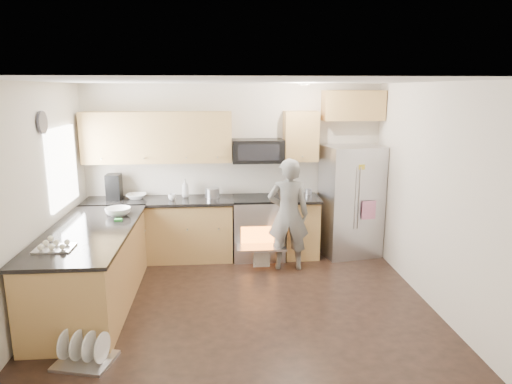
{
  "coord_description": "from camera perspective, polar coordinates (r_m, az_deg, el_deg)",
  "views": [
    {
      "loc": [
        -0.22,
        -4.94,
        2.52
      ],
      "look_at": [
        0.22,
        0.5,
        1.28
      ],
      "focal_mm": 32.0,
      "sensor_mm": 36.0,
      "label": 1
    }
  ],
  "objects": [
    {
      "name": "ground",
      "position": [
        5.55,
        -1.91,
        -14.26
      ],
      "size": [
        4.5,
        4.5,
        0.0
      ],
      "primitive_type": "plane",
      "color": "black",
      "rests_on": "ground"
    },
    {
      "name": "room_shell",
      "position": [
        5.03,
        -2.47,
        3.07
      ],
      "size": [
        4.54,
        4.04,
        2.62
      ],
      "color": "silver",
      "rests_on": "ground"
    },
    {
      "name": "back_cabinet_run",
      "position": [
        6.88,
        -7.55,
        -0.43
      ],
      "size": [
        4.45,
        0.64,
        2.5
      ],
      "color": "#AA7B44",
      "rests_on": "ground"
    },
    {
      "name": "peninsula",
      "position": [
        5.79,
        -19.85,
        -8.85
      ],
      "size": [
        0.96,
        2.36,
        1.03
      ],
      "color": "#AA7B44",
      "rests_on": "ground"
    },
    {
      "name": "stove_range",
      "position": [
        6.91,
        0.29,
        -2.73
      ],
      "size": [
        0.76,
        0.97,
        1.79
      ],
      "color": "#B7B7BC",
      "rests_on": "ground"
    },
    {
      "name": "refrigerator",
      "position": [
        7.13,
        11.74,
        -1.1
      ],
      "size": [
        0.93,
        0.78,
        1.69
      ],
      "rotation": [
        0.0,
        0.0,
        0.17
      ],
      "color": "#B7B7BC",
      "rests_on": "ground"
    },
    {
      "name": "person",
      "position": [
        6.43,
        4.05,
        -2.81
      ],
      "size": [
        0.61,
        0.43,
        1.6
      ],
      "primitive_type": "imported",
      "rotation": [
        0.0,
        0.0,
        3.05
      ],
      "color": "slate",
      "rests_on": "ground"
    },
    {
      "name": "dish_rack",
      "position": [
        4.82,
        -20.61,
        -18.45
      ],
      "size": [
        0.6,
        0.52,
        0.32
      ],
      "rotation": [
        0.0,
        0.0,
        -0.25
      ],
      "color": "#B7B7BC",
      "rests_on": "ground"
    }
  ]
}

